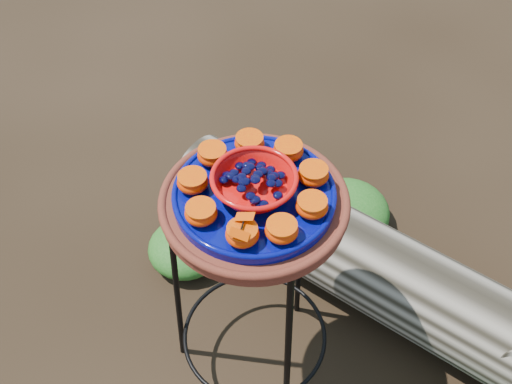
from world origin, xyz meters
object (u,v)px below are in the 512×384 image
Objects in this scene: terracotta_saucer at (254,204)px; red_bowl at (254,184)px; plant_stand at (255,296)px; driftwood_log at (382,272)px; cobalt_plate at (254,196)px.

terracotta_saucer is 0.06m from red_bowl.
terracotta_saucer reaches higher than plant_stand.
plant_stand is at bearing -112.98° from driftwood_log.
red_bowl is 0.78m from driftwood_log.
red_bowl is at bearing 0.00° from plant_stand.
cobalt_plate is 0.24× the size of driftwood_log.
terracotta_saucer is at bearing 0.00° from cobalt_plate.
driftwood_log is (0.18, 0.41, -0.61)m from cobalt_plate.
cobalt_plate is 0.04m from red_bowl.
driftwood_log is at bearing 67.02° from cobalt_plate.
cobalt_plate is at bearing -112.98° from driftwood_log.
red_bowl is at bearing -112.98° from driftwood_log.
plant_stand reaches higher than driftwood_log.
cobalt_plate is 2.00× the size of red_bowl.
red_bowl is (0.00, 0.00, 0.43)m from plant_stand.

